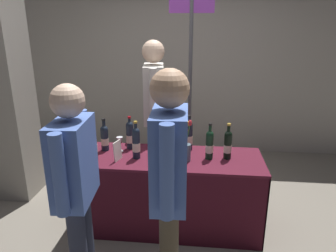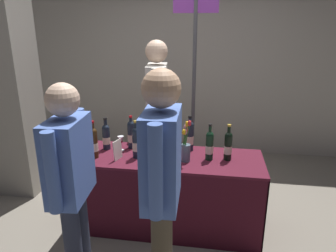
{
  "view_description": "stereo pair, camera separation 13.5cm",
  "coord_description": "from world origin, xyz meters",
  "px_view_note": "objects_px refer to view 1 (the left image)",
  "views": [
    {
      "loc": [
        0.27,
        -2.64,
        1.89
      ],
      "look_at": [
        0.0,
        0.0,
        1.03
      ],
      "focal_mm": 33.24,
      "sensor_mm": 36.0,
      "label": 1
    },
    {
      "loc": [
        0.41,
        -2.62,
        1.89
      ],
      "look_at": [
        0.0,
        0.0,
        1.03
      ],
      "focal_mm": 33.24,
      "sensor_mm": 36.0,
      "label": 2
    }
  ],
  "objects_px": {
    "featured_wine_bottle": "(189,135)",
    "taster_foreground_right": "(169,177)",
    "display_bottle_0": "(228,144)",
    "flower_vase": "(186,147)",
    "vendor_presenter": "(154,104)",
    "wine_glass_near_vendor": "(120,141)",
    "tasting_table": "(168,179)",
    "booth_signpost": "(190,77)"
  },
  "relations": [
    {
      "from": "featured_wine_bottle",
      "to": "taster_foreground_right",
      "type": "xyz_separation_m",
      "value": [
        -0.08,
        -1.12,
        0.12
      ]
    },
    {
      "from": "display_bottle_0",
      "to": "flower_vase",
      "type": "relative_size",
      "value": 0.86
    },
    {
      "from": "flower_vase",
      "to": "featured_wine_bottle",
      "type": "bearing_deg",
      "value": 87.66
    },
    {
      "from": "featured_wine_bottle",
      "to": "display_bottle_0",
      "type": "xyz_separation_m",
      "value": [
        0.36,
        -0.17,
        -0.01
      ]
    },
    {
      "from": "vendor_presenter",
      "to": "taster_foreground_right",
      "type": "relative_size",
      "value": 1.05
    },
    {
      "from": "vendor_presenter",
      "to": "flower_vase",
      "type": "bearing_deg",
      "value": 21.13
    },
    {
      "from": "display_bottle_0",
      "to": "wine_glass_near_vendor",
      "type": "height_order",
      "value": "display_bottle_0"
    },
    {
      "from": "tasting_table",
      "to": "vendor_presenter",
      "type": "distance_m",
      "value": 0.9
    },
    {
      "from": "booth_signpost",
      "to": "taster_foreground_right",
      "type": "bearing_deg",
      "value": -91.76
    },
    {
      "from": "vendor_presenter",
      "to": "taster_foreground_right",
      "type": "bearing_deg",
      "value": 4.37
    },
    {
      "from": "tasting_table",
      "to": "taster_foreground_right",
      "type": "relative_size",
      "value": 1.05
    },
    {
      "from": "flower_vase",
      "to": "vendor_presenter",
      "type": "bearing_deg",
      "value": 118.5
    },
    {
      "from": "tasting_table",
      "to": "booth_signpost",
      "type": "height_order",
      "value": "booth_signpost"
    },
    {
      "from": "taster_foreground_right",
      "to": "booth_signpost",
      "type": "xyz_separation_m",
      "value": [
        0.06,
        1.8,
        0.33
      ]
    },
    {
      "from": "tasting_table",
      "to": "display_bottle_0",
      "type": "relative_size",
      "value": 5.23
    },
    {
      "from": "display_bottle_0",
      "to": "vendor_presenter",
      "type": "relative_size",
      "value": 0.19
    },
    {
      "from": "tasting_table",
      "to": "wine_glass_near_vendor",
      "type": "relative_size",
      "value": 11.97
    },
    {
      "from": "vendor_presenter",
      "to": "booth_signpost",
      "type": "distance_m",
      "value": 0.51
    },
    {
      "from": "vendor_presenter",
      "to": "taster_foreground_right",
      "type": "distance_m",
      "value": 1.62
    },
    {
      "from": "taster_foreground_right",
      "to": "vendor_presenter",
      "type": "bearing_deg",
      "value": 9.33
    },
    {
      "from": "flower_vase",
      "to": "vendor_presenter",
      "type": "height_order",
      "value": "vendor_presenter"
    },
    {
      "from": "featured_wine_bottle",
      "to": "flower_vase",
      "type": "relative_size",
      "value": 0.89
    },
    {
      "from": "featured_wine_bottle",
      "to": "taster_foreground_right",
      "type": "distance_m",
      "value": 1.13
    },
    {
      "from": "tasting_table",
      "to": "featured_wine_bottle",
      "type": "relative_size",
      "value": 5.0
    },
    {
      "from": "display_bottle_0",
      "to": "vendor_presenter",
      "type": "distance_m",
      "value": 1.01
    },
    {
      "from": "display_bottle_0",
      "to": "flower_vase",
      "type": "bearing_deg",
      "value": -166.24
    },
    {
      "from": "wine_glass_near_vendor",
      "to": "vendor_presenter",
      "type": "height_order",
      "value": "vendor_presenter"
    },
    {
      "from": "featured_wine_bottle",
      "to": "vendor_presenter",
      "type": "height_order",
      "value": "vendor_presenter"
    },
    {
      "from": "vendor_presenter",
      "to": "wine_glass_near_vendor",
      "type": "bearing_deg",
      "value": -30.93
    },
    {
      "from": "booth_signpost",
      "to": "wine_glass_near_vendor",
      "type": "bearing_deg",
      "value": -128.78
    },
    {
      "from": "tasting_table",
      "to": "taster_foreground_right",
      "type": "xyz_separation_m",
      "value": [
        0.11,
        -0.92,
        0.5
      ]
    },
    {
      "from": "display_bottle_0",
      "to": "vendor_presenter",
      "type": "bearing_deg",
      "value": 140.29
    },
    {
      "from": "booth_signpost",
      "to": "vendor_presenter",
      "type": "bearing_deg",
      "value": -150.72
    },
    {
      "from": "display_bottle_0",
      "to": "booth_signpost",
      "type": "bearing_deg",
      "value": 114.12
    },
    {
      "from": "display_bottle_0",
      "to": "taster_foreground_right",
      "type": "relative_size",
      "value": 0.2
    },
    {
      "from": "display_bottle_0",
      "to": "flower_vase",
      "type": "height_order",
      "value": "flower_vase"
    },
    {
      "from": "tasting_table",
      "to": "featured_wine_bottle",
      "type": "distance_m",
      "value": 0.46
    },
    {
      "from": "vendor_presenter",
      "to": "tasting_table",
      "type": "bearing_deg",
      "value": 11.4
    },
    {
      "from": "featured_wine_bottle",
      "to": "booth_signpost",
      "type": "relative_size",
      "value": 0.16
    },
    {
      "from": "tasting_table",
      "to": "booth_signpost",
      "type": "relative_size",
      "value": 0.79
    },
    {
      "from": "taster_foreground_right",
      "to": "tasting_table",
      "type": "bearing_deg",
      "value": 4.08
    },
    {
      "from": "tasting_table",
      "to": "vendor_presenter",
      "type": "xyz_separation_m",
      "value": [
        -0.22,
        0.66,
        0.57
      ]
    }
  ]
}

